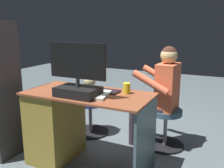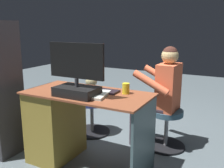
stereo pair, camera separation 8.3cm
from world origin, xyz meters
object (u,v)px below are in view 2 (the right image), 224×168
monitor (77,80)px  keyboard (98,90)px  tv_remote (66,88)px  desk (62,122)px  cup (126,88)px  person (161,89)px  visitor_chair (166,126)px  computer_mouse (74,86)px  office_chair_teddy (92,114)px  teddy_bear (92,88)px

monitor → keyboard: bearing=-107.6°
keyboard → tv_remote: size_ratio=2.80×
desk → tv_remote: (-0.04, -0.04, 0.37)m
cup → person: person is taller
cup → visitor_chair: bearing=-111.2°
computer_mouse → tv_remote: bearing=47.0°
cup → computer_mouse: bearing=3.9°
desk → tv_remote: tv_remote is taller
visitor_chair → tv_remote: bearing=39.5°
monitor → cup: bearing=-142.4°
desk → visitor_chair: desk is taller
desk → person: bearing=-137.6°
cup → office_chair_teddy: bearing=-36.9°
keyboard → visitor_chair: 0.97m
person → desk: bearing=42.4°
keyboard → computer_mouse: 0.28m
monitor → tv_remote: (0.26, -0.18, -0.14)m
monitor → visitor_chair: (-0.59, -0.88, -0.64)m
monitor → person: bearing=-120.2°
desk → tv_remote: bearing=-133.4°
computer_mouse → office_chair_teddy: (0.17, -0.59, -0.51)m
teddy_bear → person: (-0.89, -0.04, 0.08)m
desk → tv_remote: 0.37m
monitor → tv_remote: monitor is taller
cup → visitor_chair: 0.85m
computer_mouse → teddy_bear: bearing=-74.5°
desk → office_chair_teddy: bearing=-83.9°
monitor → visitor_chair: 1.24m
cup → person: bearing=-104.3°
office_chair_teddy → visitor_chair: size_ratio=1.03×
tv_remote → person: (-0.77, -0.70, -0.09)m
cup → teddy_bear: cup is taller
cup → desk: bearing=11.9°
desk → computer_mouse: computer_mouse is taller
desk → teddy_bear: bearing=-84.0°
desk → office_chair_teddy: desk is taller
keyboard → office_chair_teddy: size_ratio=0.91×
keyboard → teddy_bear: size_ratio=1.29×
desk → visitor_chair: 1.17m
tv_remote → monitor: bearing=147.1°
desk → visitor_chair: size_ratio=2.69×
desk → teddy_bear: size_ratio=3.73×
office_chair_teddy → visitor_chair: bearing=-176.6°
desk → office_chair_teddy: (0.07, -0.69, -0.14)m
desk → keyboard: 0.54m
monitor → desk: bearing=-24.3°
visitor_chair → keyboard: bearing=51.2°
cup → teddy_bear: bearing=-37.4°
monitor → person: size_ratio=0.48×
desk → keyboard: (-0.38, -0.10, 0.37)m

